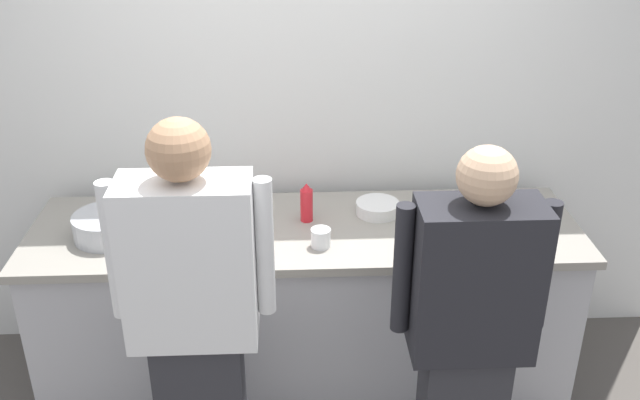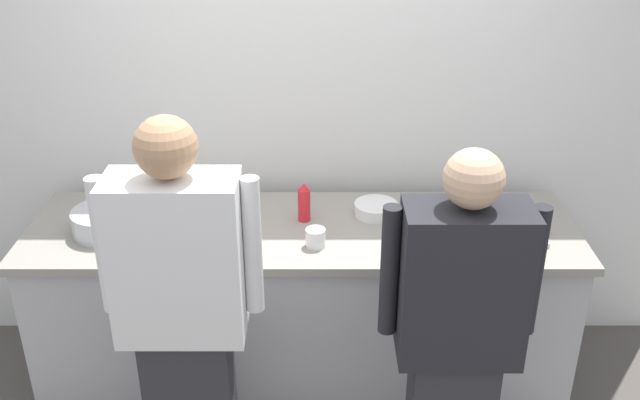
% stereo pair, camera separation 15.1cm
% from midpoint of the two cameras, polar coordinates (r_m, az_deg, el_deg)
% --- Properties ---
extents(wall_back, '(4.08, 0.10, 2.87)m').
position_cam_midpoint_polar(wall_back, '(3.64, -2.68, 8.95)').
color(wall_back, white).
rests_on(wall_back, ground).
extents(prep_counter, '(2.60, 0.76, 0.91)m').
position_cam_midpoint_polar(prep_counter, '(3.61, -2.32, -8.54)').
color(prep_counter, '#B2B2B7').
rests_on(prep_counter, ground).
extents(chef_near_left, '(0.62, 0.24, 1.72)m').
position_cam_midpoint_polar(chef_near_left, '(2.81, -11.57, -9.28)').
color(chef_near_left, '#2D2D33').
rests_on(chef_near_left, ground).
extents(chef_center, '(0.60, 0.24, 1.63)m').
position_cam_midpoint_polar(chef_center, '(2.80, 10.32, -10.46)').
color(chef_center, '#2D2D33').
rests_on(chef_center, ground).
extents(plate_stack_front, '(0.21, 0.21, 0.06)m').
position_cam_midpoint_polar(plate_stack_front, '(3.49, 3.40, -0.64)').
color(plate_stack_front, white).
rests_on(plate_stack_front, prep_counter).
extents(plate_stack_rear, '(0.23, 0.23, 0.08)m').
position_cam_midpoint_polar(plate_stack_rear, '(3.30, -9.37, -2.36)').
color(plate_stack_rear, white).
rests_on(plate_stack_rear, prep_counter).
extents(mixing_bowl_steel, '(0.31, 0.31, 0.11)m').
position_cam_midpoint_polar(mixing_bowl_steel, '(3.42, -17.84, -2.00)').
color(mixing_bowl_steel, '#B7BABF').
rests_on(mixing_bowl_steel, prep_counter).
extents(sheet_tray, '(0.56, 0.40, 0.02)m').
position_cam_midpoint_polar(sheet_tray, '(3.47, 12.46, -1.70)').
color(sheet_tray, '#B7BABF').
rests_on(sheet_tray, prep_counter).
extents(squeeze_bottle_primary, '(0.06, 0.06, 0.18)m').
position_cam_midpoint_polar(squeeze_bottle_primary, '(3.14, -7.11, -2.87)').
color(squeeze_bottle_primary, red).
rests_on(squeeze_bottle_primary, prep_counter).
extents(squeeze_bottle_secondary, '(0.06, 0.06, 0.20)m').
position_cam_midpoint_polar(squeeze_bottle_secondary, '(3.39, -2.36, -0.24)').
color(squeeze_bottle_secondary, red).
rests_on(squeeze_bottle_secondary, prep_counter).
extents(squeeze_bottle_spare, '(0.06, 0.06, 0.18)m').
position_cam_midpoint_polar(squeeze_bottle_spare, '(3.23, 7.95, -2.02)').
color(squeeze_bottle_spare, '#E5E066').
rests_on(squeeze_bottle_spare, prep_counter).
extents(ramekin_red_sauce, '(0.11, 0.11, 0.05)m').
position_cam_midpoint_polar(ramekin_red_sauce, '(3.63, -15.38, -0.53)').
color(ramekin_red_sauce, white).
rests_on(ramekin_red_sauce, prep_counter).
extents(ramekin_green_sauce, '(0.11, 0.11, 0.05)m').
position_cam_midpoint_polar(ramekin_green_sauce, '(3.57, -10.25, -0.45)').
color(ramekin_green_sauce, white).
rests_on(ramekin_green_sauce, prep_counter).
extents(deli_cup, '(0.09, 0.09, 0.09)m').
position_cam_midpoint_polar(deli_cup, '(3.19, -1.30, -3.07)').
color(deli_cup, white).
rests_on(deli_cup, prep_counter).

